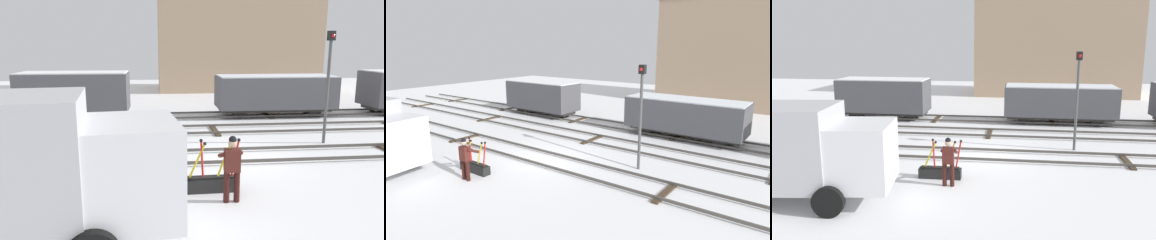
{
  "view_description": "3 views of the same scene",
  "coord_description": "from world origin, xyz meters",
  "views": [
    {
      "loc": [
        -2.67,
        -11.67,
        3.81
      ],
      "look_at": [
        -1.33,
        1.35,
        1.11
      ],
      "focal_mm": 33.57,
      "sensor_mm": 36.0,
      "label": 1
    },
    {
      "loc": [
        9.88,
        -10.56,
        5.16
      ],
      "look_at": [
        0.31,
        2.27,
        1.5
      ],
      "focal_mm": 31.06,
      "sensor_mm": 36.0,
      "label": 2
    },
    {
      "loc": [
        1.39,
        -15.78,
        4.88
      ],
      "look_at": [
        -1.18,
        2.89,
        0.97
      ],
      "focal_mm": 36.43,
      "sensor_mm": 36.0,
      "label": 3
    }
  ],
  "objects": [
    {
      "name": "signal_post",
      "position": [
        4.0,
        1.61,
        2.64
      ],
      "size": [
        0.24,
        0.32,
        4.37
      ],
      "color": "#4C4C4C",
      "rests_on": "ground_plane"
    },
    {
      "name": "track_siding_near",
      "position": [
        0.0,
        4.0,
        0.11
      ],
      "size": [
        44.0,
        1.94,
        0.18
      ],
      "color": "#4C4742",
      "rests_on": "ground_plane"
    },
    {
      "name": "track_siding_far",
      "position": [
        0.0,
        7.42,
        0.11
      ],
      "size": [
        44.0,
        1.94,
        0.18
      ],
      "color": "#4C4742",
      "rests_on": "ground_plane"
    },
    {
      "name": "delivery_truck",
      "position": [
        -5.25,
        -5.3,
        1.66
      ],
      "size": [
        5.91,
        2.96,
        2.98
      ],
      "rotation": [
        0.0,
        0.0,
        0.12
      ],
      "color": "silver",
      "rests_on": "ground_plane"
    },
    {
      "name": "freight_car_mid_siding",
      "position": [
        3.88,
        7.42,
        1.3
      ],
      "size": [
        6.4,
        2.36,
        2.24
      ],
      "rotation": [
        0.0,
        0.0,
        -0.01
      ],
      "color": "#2D2B28",
      "rests_on": "ground_plane"
    },
    {
      "name": "freight_car_near_switch",
      "position": [
        -6.84,
        7.42,
        1.43
      ],
      "size": [
        5.55,
        2.28,
        2.5
      ],
      "rotation": [
        0.0,
        0.0,
        -0.02
      ],
      "color": "#2D2B28",
      "rests_on": "ground_plane"
    },
    {
      "name": "switch_lever_frame",
      "position": [
        -1.26,
        -2.75,
        0.25
      ],
      "size": [
        1.57,
        0.38,
        1.45
      ],
      "rotation": [
        0.0,
        0.0,
        0.02
      ],
      "color": "black",
      "rests_on": "ground_plane"
    },
    {
      "name": "apartment_building",
      "position": [
        4.55,
        20.42,
        4.57
      ],
      "size": [
        13.98,
        6.32,
        9.14
      ],
      "color": "tan",
      "rests_on": "ground_plane"
    },
    {
      "name": "rail_worker",
      "position": [
        -0.84,
        -3.44,
        0.95
      ],
      "size": [
        0.54,
        0.64,
        1.69
      ],
      "rotation": [
        0.0,
        0.0,
        0.02
      ],
      "color": "#351511",
      "rests_on": "ground_plane"
    },
    {
      "name": "ground_plane",
      "position": [
        0.0,
        0.0,
        0.0
      ],
      "size": [
        60.0,
        60.0,
        0.0
      ],
      "primitive_type": "plane",
      "color": "white"
    },
    {
      "name": "track_main_line",
      "position": [
        0.0,
        0.0,
        0.11
      ],
      "size": [
        44.0,
        1.94,
        0.18
      ],
      "color": "#4C4742",
      "rests_on": "ground_plane"
    }
  ]
}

